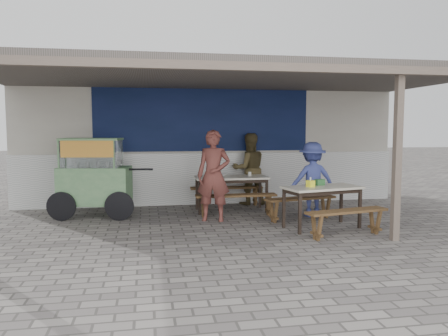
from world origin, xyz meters
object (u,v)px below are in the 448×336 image
bench_right_wall (300,203)px  condiment_jar (250,174)px  patron_right_table (312,179)px  condiment_bowl (222,175)px  table_right (322,191)px  bench_right_street (347,217)px  bench_left_street (236,200)px  donation_box (320,182)px  patron_street_side (214,176)px  table_left (231,180)px  bench_left_wall (227,191)px  tissue_box (310,184)px  vendor_cart (94,174)px  patron_wall_side (249,169)px

bench_right_wall → condiment_jar: (-0.70, 1.30, 0.45)m
patron_right_table → condiment_bowl: bearing=-29.6°
table_right → bench_right_street: table_right is taller
bench_left_street → donation_box: 1.78m
patron_street_side → table_right: bearing=-11.2°
table_left → bench_left_street: 0.68m
table_right → patron_street_side: size_ratio=0.84×
bench_left_wall → condiment_jar: condiment_jar is taller
donation_box → tissue_box: bearing=-142.7°
table_left → bench_left_wall: (0.01, 0.59, -0.33)m
tissue_box → vendor_cart: bearing=155.8°
patron_street_side → bench_left_street: bearing=48.2°
bench_right_wall → patron_street_side: (-1.66, 0.26, 0.54)m
bench_right_street → patron_right_table: bearing=75.8°
bench_right_wall → table_right: bearing=-90.0°
bench_left_street → table_right: table_right is taller
vendor_cart → patron_wall_side: (3.40, 0.89, -0.03)m
bench_left_street → patron_right_table: bearing=-8.2°
table_left → donation_box: 2.14m
table_right → tissue_box: size_ratio=12.71×
patron_street_side → patron_wall_side: patron_street_side is taller
table_left → patron_street_side: (-0.52, -0.90, 0.20)m
patron_wall_side → tissue_box: patron_wall_side is taller
vendor_cart → donation_box: size_ratio=12.59×
condiment_bowl → patron_street_side: bearing=-107.9°
bench_right_wall → patron_right_table: 0.64m
vendor_cart → bench_left_wall: bearing=23.1°
patron_street_side → donation_box: (1.83, -0.78, -0.07)m
bench_right_street → vendor_cart: (-4.26, 2.43, 0.52)m
table_right → condiment_bowl: size_ratio=7.05×
bench_left_wall → table_right: (1.28, -2.45, 0.33)m
bench_left_wall → condiment_bowl: 0.65m
table_right → patron_street_side: (-1.81, 0.96, 0.21)m
condiment_jar → patron_right_table: bearing=-42.3°
bench_right_wall → donation_box: donation_box is taller
condiment_jar → patron_street_side: bearing=-132.9°
condiment_jar → vendor_cart: bearing=-175.4°
bench_right_wall → patron_right_table: (0.36, 0.33, 0.42)m
vendor_cart → tissue_box: vendor_cart is taller
bench_right_street → bench_right_wall: 1.42m
patron_wall_side → condiment_jar: size_ratio=21.04×
bench_right_street → patron_street_side: 2.61m
bench_left_street → condiment_jar: size_ratio=20.81×
table_right → tissue_box: (-0.23, -0.01, 0.14)m
patron_street_side → patron_right_table: patron_street_side is taller
bench_right_street → condiment_bowl: condiment_bowl is taller
bench_right_street → donation_box: (-0.12, 0.87, 0.47)m
table_left → patron_wall_side: 0.97m
table_right → condiment_jar: condiment_jar is taller
bench_left_wall → bench_right_street: same height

